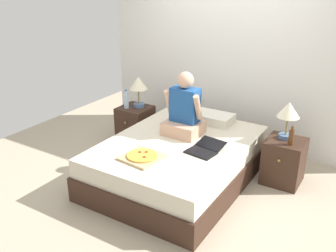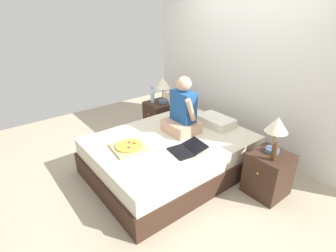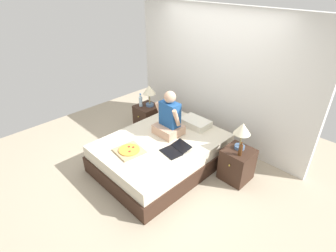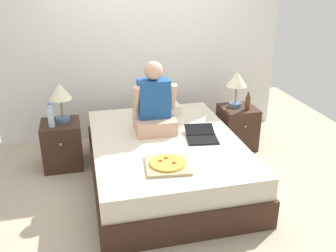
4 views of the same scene
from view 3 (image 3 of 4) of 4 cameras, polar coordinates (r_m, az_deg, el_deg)
ground_plane at (r=4.68m, az=-1.39°, el=-8.30°), size 5.84×5.84×0.00m
wall_back at (r=5.02m, az=10.49°, el=10.38°), size 3.84×0.12×2.50m
bed at (r=4.53m, az=-1.43°, el=-5.82°), size 1.57×2.12×0.51m
nightstand_left at (r=5.57m, az=-4.53°, el=1.84°), size 0.44×0.47×0.55m
lamp_on_left_nightstand at (r=5.31m, az=-4.09°, el=7.58°), size 0.26×0.26×0.45m
water_bottle at (r=5.40m, az=-5.97°, el=5.40°), size 0.07×0.07×0.28m
nightstand_right at (r=4.38m, az=14.76°, el=-8.07°), size 0.44×0.47×0.55m
lamp_on_right_nightstand at (r=4.09m, az=15.87°, el=-0.94°), size 0.26×0.26×0.45m
beer_bottle at (r=4.06m, az=15.51°, el=-5.02°), size 0.06×0.06×0.23m
pillow at (r=4.79m, az=5.97°, el=0.74°), size 0.52×0.34×0.12m
person_seated at (r=4.42m, az=0.26°, el=1.63°), size 0.47×0.40×0.78m
laptop at (r=4.11m, az=1.43°, el=-5.29°), size 0.37×0.45×0.07m
pizza_box at (r=4.15m, az=-8.43°, el=-5.31°), size 0.44×0.44×0.05m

